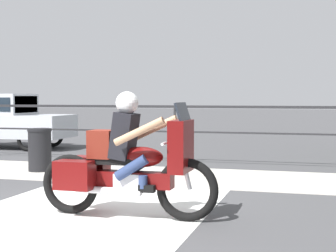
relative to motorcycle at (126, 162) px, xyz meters
name	(u,v)px	position (x,y,z in m)	size (l,w,h in m)	color
ground_plane	(72,213)	(-0.79, 0.06, -0.71)	(120.00, 120.00, 0.00)	#424244
sidewalk_band	(150,175)	(-0.79, 3.46, -0.70)	(44.00, 2.40, 0.01)	#B7B2A8
crosswalk_band	(79,217)	(-0.59, -0.14, -0.70)	(3.14, 6.00, 0.01)	silver
fence_railing	(175,118)	(-0.79, 5.30, 0.35)	(36.00, 0.05, 1.35)	#232326
motorcycle	(126,162)	(0.00, 0.00, 0.00)	(2.37, 0.76, 1.61)	black
trash_bin	(40,150)	(-3.16, 3.35, -0.26)	(0.49, 0.49, 0.89)	black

